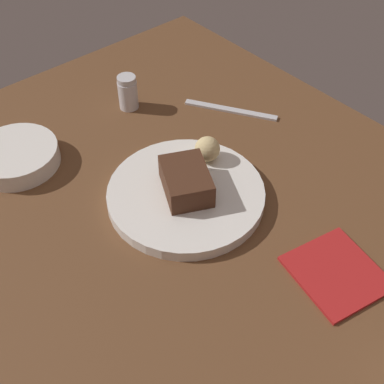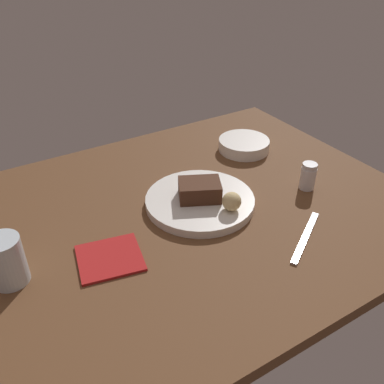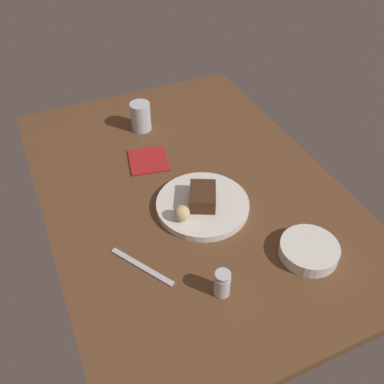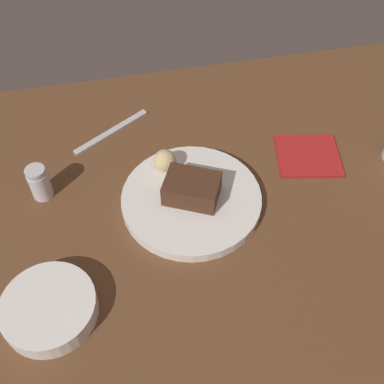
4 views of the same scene
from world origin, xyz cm
name	(u,v)px [view 2 (image 2 of 4)]	position (x,y,z in cm)	size (l,w,h in cm)	color
dining_table	(166,222)	(0.00, 0.00, 1.50)	(120.00, 84.00, 3.00)	brown
dessert_plate	(200,201)	(9.47, -0.17, 4.02)	(26.21, 26.21, 2.03)	white
chocolate_cake_slice	(199,189)	(9.37, 0.26, 7.20)	(9.81, 7.13, 4.34)	#472819
bread_roll	(232,201)	(12.98, -7.88, 7.25)	(4.43, 4.43, 4.43)	#DBC184
salt_shaker	(308,176)	(36.78, -7.99, 6.48)	(3.90, 3.90, 7.06)	silver
water_glass	(6,261)	(-34.79, -2.64, 7.96)	(6.90, 6.90, 9.93)	silver
side_bowl	(244,145)	(35.80, 17.14, 4.71)	(14.91, 14.91, 3.42)	white
butter_knife	(305,237)	(22.22, -22.65, 3.25)	(19.00, 1.40, 0.50)	silver
folded_napkin	(110,258)	(-16.55, -6.83, 3.30)	(12.74, 11.90, 0.60)	#B21E1E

